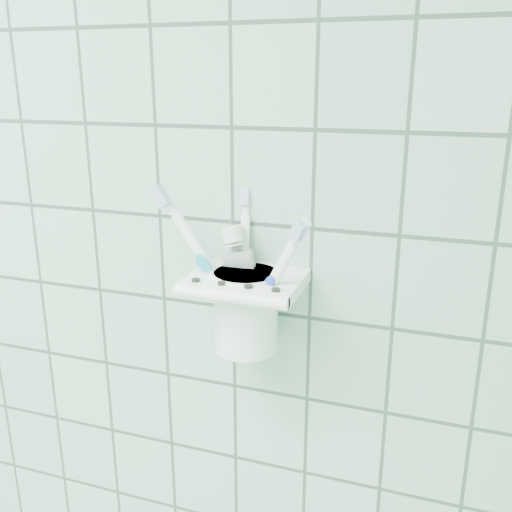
{
  "coord_description": "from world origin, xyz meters",
  "views": [
    {
      "loc": [
        0.85,
        0.56,
        1.54
      ],
      "look_at": [
        0.67,
        1.1,
        1.36
      ],
      "focal_mm": 40.0,
      "sensor_mm": 36.0,
      "label": 1
    }
  ],
  "objects": [
    {
      "name": "holder_bracket",
      "position": [
        0.64,
        1.15,
        1.31
      ],
      "size": [
        0.13,
        0.11,
        0.04
      ],
      "color": "white",
      "rests_on": "wall_back"
    },
    {
      "name": "toothbrush_pink",
      "position": [
        0.65,
        1.15,
        1.34
      ],
      "size": [
        0.12,
        0.02,
        0.21
      ],
      "rotation": [
        0.05,
        -0.6,
        -0.11
      ],
      "color": "white",
      "rests_on": "cup"
    },
    {
      "name": "toothbrush_blue",
      "position": [
        0.63,
        1.14,
        1.32
      ],
      "size": [
        0.02,
        0.06,
        0.19
      ],
      "rotation": [
        -0.35,
        -0.07,
        -0.04
      ],
      "color": "white",
      "rests_on": "cup"
    },
    {
      "name": "toothpaste_tube",
      "position": [
        0.64,
        1.17,
        1.31
      ],
      "size": [
        0.06,
        0.03,
        0.15
      ],
      "rotation": [
        -0.08,
        -0.23,
        0.07
      ],
      "color": "silver",
      "rests_on": "cup"
    },
    {
      "name": "cup",
      "position": [
        0.64,
        1.16,
        1.27
      ],
      "size": [
        0.08,
        0.08,
        0.1
      ],
      "color": "white",
      "rests_on": "holder_bracket"
    },
    {
      "name": "toothbrush_orange",
      "position": [
        0.63,
        1.16,
        1.33
      ],
      "size": [
        0.09,
        0.05,
        0.19
      ],
      "rotation": [
        0.04,
        0.53,
        -0.37
      ],
      "color": "white",
      "rests_on": "cup"
    }
  ]
}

